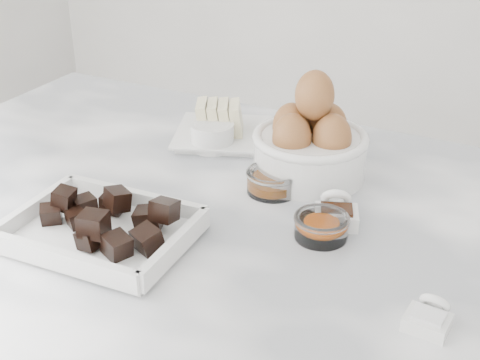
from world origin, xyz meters
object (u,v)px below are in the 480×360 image
object	(u,v)px
butter_plate	(221,126)
egg_bowl	(310,143)
sugar_ramekin	(212,135)
salt_spoon	(429,317)
chocolate_dish	(101,224)
honey_bowl	(273,181)
vanilla_spoon	(336,212)
zest_bowl	(321,226)

from	to	relation	value
butter_plate	egg_bowl	xyz separation A→B (m)	(0.19, -0.07, 0.03)
butter_plate	sugar_ramekin	bearing A→B (deg)	-82.47
egg_bowl	salt_spoon	bearing A→B (deg)	-47.77
chocolate_dish	butter_plate	size ratio (longest dim) A/B	1.15
honey_bowl	vanilla_spoon	size ratio (longest dim) A/B	0.94
egg_bowl	zest_bowl	distance (m)	0.19
egg_bowl	butter_plate	bearing A→B (deg)	161.09
sugar_ramekin	vanilla_spoon	world-z (taller)	same
butter_plate	chocolate_dish	bearing A→B (deg)	-87.03
vanilla_spoon	salt_spoon	bearing A→B (deg)	-44.67
sugar_ramekin	egg_bowl	size ratio (longest dim) A/B	0.41
zest_bowl	salt_spoon	world-z (taller)	salt_spoon
honey_bowl	salt_spoon	world-z (taller)	salt_spoon
butter_plate	zest_bowl	world-z (taller)	butter_plate
butter_plate	salt_spoon	xyz separation A→B (m)	(0.45, -0.35, -0.01)
sugar_ramekin	zest_bowl	size ratio (longest dim) A/B	0.99
honey_bowl	zest_bowl	xyz separation A→B (m)	(0.11, -0.09, -0.00)
sugar_ramekin	salt_spoon	xyz separation A→B (m)	(0.44, -0.30, -0.01)
zest_bowl	vanilla_spoon	bearing A→B (deg)	85.74
butter_plate	vanilla_spoon	bearing A→B (deg)	-32.80
egg_bowl	honey_bowl	size ratio (longest dim) A/B	2.22
chocolate_dish	zest_bowl	size ratio (longest dim) A/B	3.20
chocolate_dish	sugar_ramekin	xyz separation A→B (m)	(-0.01, 0.33, -0.00)
butter_plate	honey_bowl	bearing A→B (deg)	-40.65
sugar_ramekin	honey_bowl	bearing A→B (deg)	-31.44
butter_plate	sugar_ramekin	size ratio (longest dim) A/B	2.82
salt_spoon	zest_bowl	bearing A→B (deg)	145.50
butter_plate	honey_bowl	world-z (taller)	butter_plate
butter_plate	egg_bowl	distance (m)	0.21
butter_plate	egg_bowl	bearing A→B (deg)	-18.91
chocolate_dish	salt_spoon	size ratio (longest dim) A/B	4.03
egg_bowl	zest_bowl	world-z (taller)	egg_bowl
butter_plate	salt_spoon	distance (m)	0.57
sugar_ramekin	salt_spoon	distance (m)	0.54
chocolate_dish	vanilla_spoon	world-z (taller)	chocolate_dish
egg_bowl	honey_bowl	world-z (taller)	egg_bowl
butter_plate	sugar_ramekin	xyz separation A→B (m)	(0.01, -0.04, 0.00)
chocolate_dish	salt_spoon	bearing A→B (deg)	3.09
butter_plate	vanilla_spoon	world-z (taller)	butter_plate
sugar_ramekin	vanilla_spoon	size ratio (longest dim) A/B	0.87
egg_bowl	vanilla_spoon	world-z (taller)	egg_bowl
sugar_ramekin	salt_spoon	size ratio (longest dim) A/B	1.24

